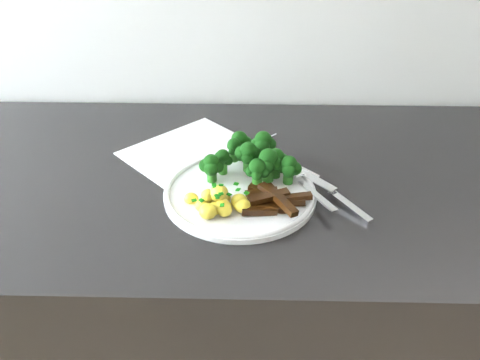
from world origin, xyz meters
name	(u,v)px	position (x,y,z in m)	size (l,w,h in m)	color
counter	(247,344)	(-0.06, 1.68, 0.44)	(2.34, 0.59, 0.88)	black
recipe_paper	(213,164)	(-0.13, 1.72, 0.88)	(0.37, 0.38, 0.00)	white
plate	(240,192)	(-0.07, 1.62, 0.89)	(0.25, 0.25, 0.01)	white
broccoli	(254,157)	(-0.05, 1.67, 0.92)	(0.17, 0.13, 0.07)	#226218
potatoes	(220,201)	(-0.10, 1.57, 0.90)	(0.10, 0.07, 0.04)	#DCD04A
beef_strips	(273,200)	(-0.02, 1.58, 0.90)	(0.11, 0.10, 0.03)	black
fork	(310,188)	(0.04, 1.62, 0.90)	(0.08, 0.15, 0.01)	silver
knife	(339,198)	(0.08, 1.60, 0.89)	(0.12, 0.16, 0.02)	silver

